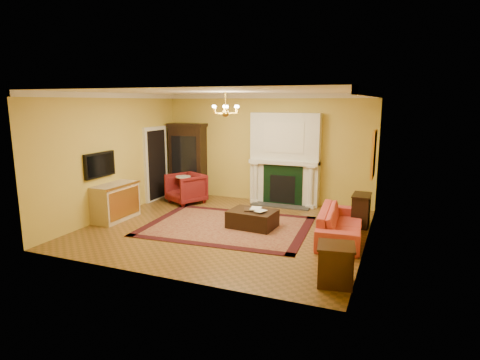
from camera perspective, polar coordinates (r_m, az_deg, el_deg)
The scene contains 26 objects.
floor at distance 9.10m, azimuth -1.96°, elevation -6.87°, with size 6.00×5.50×0.02m, color brown.
ceiling at distance 8.66m, azimuth -2.09°, elevation 12.51°, with size 6.00×5.50×0.02m, color white.
wall_back at distance 11.30m, azimuth 3.72°, elevation 4.50°, with size 6.00×0.02×3.00m, color gold.
wall_front at distance 6.37m, azimuth -12.23°, elevation -0.90°, with size 6.00×0.02×3.00m, color gold.
wall_left at distance 10.34m, azimuth -17.45°, elevation 3.40°, with size 0.02×5.50×3.00m, color gold.
wall_right at distance 8.02m, azimuth 18.01°, elevation 1.25°, with size 0.02×5.50×3.00m, color gold.
fireplace at distance 10.99m, azimuth 6.36°, elevation 2.66°, with size 1.90×0.70×2.50m.
crown_molding at distance 9.54m, azimuth 0.32°, elevation 11.97°, with size 6.00×5.50×0.12m.
doorway at distance 11.72m, azimuth -11.84°, elevation 2.28°, with size 0.08×1.05×2.10m.
tv_panel at distance 9.87m, azimuth -19.32°, elevation 2.05°, with size 0.09×0.95×0.58m.
gilt_mirror at distance 9.38m, azimuth 18.47°, elevation 3.51°, with size 0.06×0.76×1.05m.
chandelier at distance 8.66m, azimuth -2.08°, elevation 9.85°, with size 0.63×0.55×0.53m.
oriental_rug at distance 9.19m, azimuth -1.83°, elevation -6.57°, with size 3.63×2.72×0.01m, color #4D1010.
china_cabinet at distance 12.07m, azimuth -7.39°, elevation 2.63°, with size 1.03×0.47×2.07m, color black.
wingback_armchair at distance 11.26m, azimuth -7.70°, elevation -1.00°, with size 0.88×0.83×0.91m, color maroon.
pedestal_table at distance 11.37m, azimuth -8.04°, elevation -1.00°, with size 0.42×0.42×0.74m.
commode at distance 10.06m, azimuth -17.32°, elevation -2.99°, with size 0.55×1.17×0.87m, color tan.
coral_sofa at distance 8.56m, azimuth 14.17°, elevation -5.38°, with size 2.14×0.63×0.84m, color #BB3F3B.
end_table at distance 6.51m, azimuth 13.42°, elevation -11.74°, with size 0.52×0.52×0.61m, color #37180F.
console_table at distance 9.55m, azimuth 16.83°, elevation -4.20°, with size 0.36×0.64×0.71m, color black.
leather_ottoman at distance 9.06m, azimuth 1.78°, elevation -5.52°, with size 1.02×0.74×0.38m, color black.
ottoman_tray at distance 9.04m, azimuth 1.89°, elevation -4.21°, with size 0.40×0.31×0.03m, color black.
book_a at distance 8.99m, azimuth 1.52°, elevation -3.17°, with size 0.23×0.03×0.31m, color gray.
book_b at distance 8.86m, azimuth 2.51°, elevation -3.56°, with size 0.19×0.02×0.26m, color gray.
topiary_left at distance 11.11m, azimuth 3.06°, elevation 4.15°, with size 0.15×0.15×0.41m.
topiary_right at distance 10.75m, azimuth 9.75°, elevation 3.92°, with size 0.17×0.17×0.46m.
Camera 1 is at (3.55, -7.89, 2.80)m, focal length 30.00 mm.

